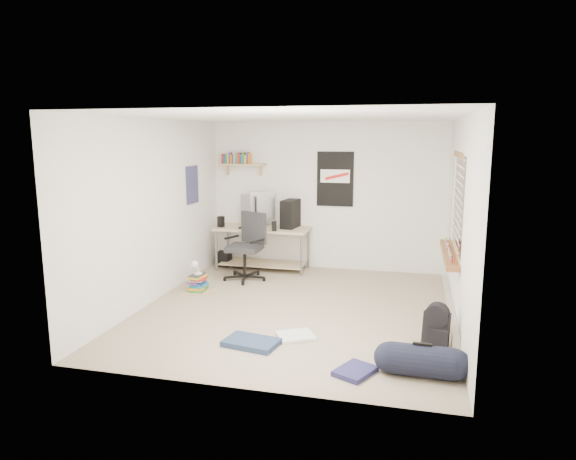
% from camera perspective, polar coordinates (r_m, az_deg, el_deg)
% --- Properties ---
extents(floor, '(4.00, 4.50, 0.01)m').
position_cam_1_polar(floor, '(6.90, 0.96, -8.81)').
color(floor, gray).
rests_on(floor, ground).
extents(ceiling, '(4.00, 4.50, 0.01)m').
position_cam_1_polar(ceiling, '(6.52, 1.02, 12.51)').
color(ceiling, white).
rests_on(ceiling, ground).
extents(back_wall, '(4.00, 0.01, 2.50)m').
position_cam_1_polar(back_wall, '(8.79, 4.28, 3.74)').
color(back_wall, silver).
rests_on(back_wall, ground).
extents(left_wall, '(0.01, 4.50, 2.50)m').
position_cam_1_polar(left_wall, '(7.30, -14.55, 2.08)').
color(left_wall, silver).
rests_on(left_wall, ground).
extents(right_wall, '(0.01, 4.50, 2.50)m').
position_cam_1_polar(right_wall, '(6.46, 18.61, 0.81)').
color(right_wall, silver).
rests_on(right_wall, ground).
extents(desk, '(1.70, 0.96, 0.73)m').
position_cam_1_polar(desk, '(8.83, -2.81, -2.03)').
color(desk, '#CFB18F').
rests_on(desk, floor).
extents(monitor_left, '(0.37, 0.29, 0.42)m').
position_cam_1_polar(monitor_left, '(8.89, -4.36, 1.80)').
color(monitor_left, '#99989C').
rests_on(monitor_left, desk).
extents(monitor_right, '(0.44, 0.30, 0.48)m').
position_cam_1_polar(monitor_right, '(8.82, -2.85, 1.95)').
color(monitor_right, '#AFAEB4').
rests_on(monitor_right, desk).
extents(pc_tower, '(0.27, 0.48, 0.47)m').
position_cam_1_polar(pc_tower, '(8.69, 0.27, 1.82)').
color(pc_tower, black).
rests_on(pc_tower, desk).
extents(keyboard, '(0.41, 0.18, 0.02)m').
position_cam_1_polar(keyboard, '(8.64, -4.15, 0.21)').
color(keyboard, black).
rests_on(keyboard, desk).
extents(speaker_left, '(0.11, 0.11, 0.18)m').
position_cam_1_polar(speaker_left, '(8.84, -7.46, 0.93)').
color(speaker_left, black).
rests_on(speaker_left, desk).
extents(speaker_right, '(0.10, 0.10, 0.16)m').
position_cam_1_polar(speaker_right, '(8.40, -1.55, 0.43)').
color(speaker_right, black).
rests_on(speaker_right, desk).
extents(office_chair, '(0.92, 0.92, 1.07)m').
position_cam_1_polar(office_chair, '(8.18, -4.85, -2.17)').
color(office_chair, '#252628').
rests_on(office_chair, floor).
extents(wall_shelf, '(0.80, 0.22, 0.24)m').
position_cam_1_polar(wall_shelf, '(8.99, -5.03, 7.27)').
color(wall_shelf, tan).
rests_on(wall_shelf, back_wall).
extents(poster_back_wall, '(0.62, 0.03, 0.92)m').
position_cam_1_polar(poster_back_wall, '(8.71, 5.25, 5.65)').
color(poster_back_wall, black).
rests_on(poster_back_wall, back_wall).
extents(poster_left_wall, '(0.02, 0.42, 0.60)m').
position_cam_1_polar(poster_left_wall, '(8.33, -10.59, 4.96)').
color(poster_left_wall, navy).
rests_on(poster_left_wall, left_wall).
extents(window, '(0.10, 1.50, 1.26)m').
position_cam_1_polar(window, '(6.72, 18.04, 2.93)').
color(window, brown).
rests_on(window, right_wall).
extents(baseboard_heater, '(0.08, 2.50, 0.18)m').
position_cam_1_polar(baseboard_heater, '(7.02, 17.46, -8.15)').
color(baseboard_heater, '#B7B2A8').
rests_on(baseboard_heater, floor).
extents(backpack, '(0.31, 0.27, 0.36)m').
position_cam_1_polar(backpack, '(5.92, 16.14, -10.45)').
color(backpack, black).
rests_on(backpack, floor).
extents(duffel_bag, '(0.32, 0.32, 0.61)m').
position_cam_1_polar(duffel_bag, '(5.21, 14.61, -14.04)').
color(duffel_bag, black).
rests_on(duffel_bag, floor).
extents(tshirt, '(0.52, 0.49, 0.04)m').
position_cam_1_polar(tshirt, '(5.97, 0.84, -11.68)').
color(tshirt, silver).
rests_on(tshirt, floor).
extents(jeans_a, '(0.64, 0.47, 0.06)m').
position_cam_1_polar(jeans_a, '(5.78, -4.09, -12.37)').
color(jeans_a, navy).
rests_on(jeans_a, floor).
extents(jeans_b, '(0.44, 0.49, 0.05)m').
position_cam_1_polar(jeans_b, '(5.18, 7.46, -15.29)').
color(jeans_b, '#242351').
rests_on(jeans_b, floor).
extents(book_stack, '(0.52, 0.44, 0.33)m').
position_cam_1_polar(book_stack, '(7.70, -10.02, -5.70)').
color(book_stack, olive).
rests_on(book_stack, floor).
extents(desk_lamp, '(0.17, 0.22, 0.19)m').
position_cam_1_polar(desk_lamp, '(7.62, -10.00, -4.08)').
color(desk_lamp, white).
rests_on(desk_lamp, book_stack).
extents(subwoofer, '(0.23, 0.23, 0.25)m').
position_cam_1_polar(subwoofer, '(9.11, -7.12, -3.16)').
color(subwoofer, black).
rests_on(subwoofer, floor).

